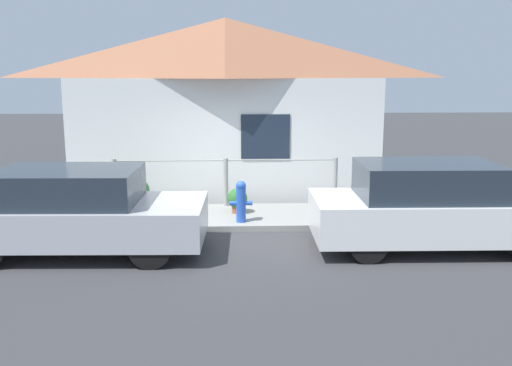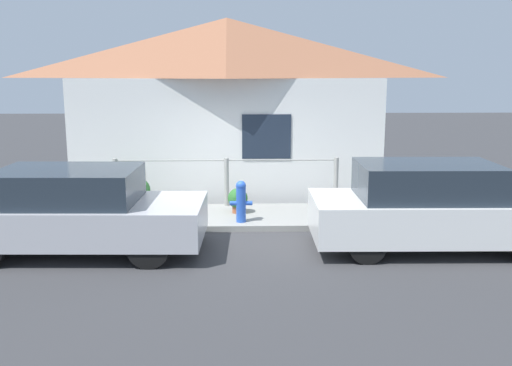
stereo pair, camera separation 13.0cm
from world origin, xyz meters
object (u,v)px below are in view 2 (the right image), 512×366
at_px(potted_plant_near_hydrant, 238,199).
at_px(potted_plant_by_fence, 137,191).
at_px(car_left, 77,211).
at_px(fire_hydrant, 241,200).
at_px(car_right, 432,208).

bearing_deg(potted_plant_near_hydrant, potted_plant_by_fence, 171.58).
height_order(car_left, potted_plant_by_fence, car_left).
bearing_deg(potted_plant_by_fence, fire_hydrant, -25.31).
height_order(car_right, potted_plant_near_hydrant, car_right).
bearing_deg(fire_hydrant, potted_plant_near_hydrant, 95.23).
bearing_deg(potted_plant_by_fence, potted_plant_near_hydrant, -8.42).
distance_m(car_right, fire_hydrant, 3.59).
height_order(car_right, fire_hydrant, car_right).
distance_m(car_left, potted_plant_near_hydrant, 3.48).
height_order(potted_plant_near_hydrant, potted_plant_by_fence, potted_plant_by_fence).
height_order(car_left, potted_plant_near_hydrant, car_left).
relative_size(potted_plant_near_hydrant, potted_plant_by_fence, 0.74).
xyz_separation_m(fire_hydrant, potted_plant_near_hydrant, (-0.07, 0.73, -0.14)).
xyz_separation_m(car_left, potted_plant_near_hydrant, (2.70, 2.17, -0.32)).
bearing_deg(potted_plant_near_hydrant, fire_hydrant, -84.77).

